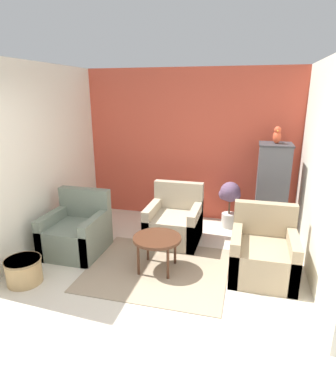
# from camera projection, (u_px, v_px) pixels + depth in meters

# --- Properties ---
(ground_plane) EXTENTS (20.00, 20.00, 0.00)m
(ground_plane) POSITION_uv_depth(u_px,v_px,m) (131.00, 320.00, 3.35)
(ground_plane) COLOR beige
(ground_plane) RESTS_ON ground
(wall_back_accent) EXTENTS (3.93, 0.06, 2.70)m
(wall_back_accent) POSITION_uv_depth(u_px,v_px,m) (189.00, 146.00, 5.82)
(wall_back_accent) COLOR #C64C38
(wall_back_accent) RESTS_ON ground_plane
(wall_left) EXTENTS (0.06, 3.08, 2.70)m
(wall_left) POSITION_uv_depth(u_px,v_px,m) (44.00, 157.00, 4.83)
(wall_left) COLOR silver
(wall_left) RESTS_ON ground_plane
(wall_right) EXTENTS (0.06, 3.08, 2.70)m
(wall_right) POSITION_uv_depth(u_px,v_px,m) (321.00, 172.00, 3.91)
(wall_right) COLOR silver
(wall_right) RESTS_ON ground_plane
(area_rug) EXTENTS (1.85, 1.57, 0.01)m
(area_rug) POSITION_uv_depth(u_px,v_px,m) (157.00, 269.00, 4.32)
(area_rug) COLOR gray
(area_rug) RESTS_ON ground_plane
(coffee_table) EXTENTS (0.63, 0.63, 0.48)m
(coffee_table) POSITION_uv_depth(u_px,v_px,m) (157.00, 240.00, 4.19)
(coffee_table) COLOR #472819
(coffee_table) RESTS_ON ground_plane
(armchair_left) EXTENTS (0.80, 0.82, 0.89)m
(armchair_left) POSITION_uv_depth(u_px,v_px,m) (77.00, 233.00, 4.74)
(armchair_left) COLOR slate
(armchair_left) RESTS_ON ground_plane
(armchair_right) EXTENTS (0.80, 0.82, 0.89)m
(armchair_right) POSITION_uv_depth(u_px,v_px,m) (263.00, 255.00, 4.11)
(armchair_right) COLOR #9E896B
(armchair_right) RESTS_ON ground_plane
(armchair_middle) EXTENTS (0.80, 0.82, 0.89)m
(armchair_middle) POSITION_uv_depth(u_px,v_px,m) (174.00, 223.00, 5.09)
(armchair_middle) COLOR tan
(armchair_middle) RESTS_ON ground_plane
(birdcage) EXTENTS (0.57, 0.57, 1.53)m
(birdcage) POSITION_uv_depth(u_px,v_px,m) (271.00, 192.00, 5.13)
(birdcage) COLOR #353539
(birdcage) RESTS_ON ground_plane
(parrot) EXTENTS (0.12, 0.22, 0.26)m
(parrot) POSITION_uv_depth(u_px,v_px,m) (277.00, 136.00, 4.87)
(parrot) COLOR #D14C2D
(parrot) RESTS_ON birdcage
(potted_plant) EXTENTS (0.38, 0.35, 0.82)m
(potted_plant) POSITION_uv_depth(u_px,v_px,m) (230.00, 199.00, 5.54)
(potted_plant) COLOR beige
(potted_plant) RESTS_ON ground_plane
(wicker_basket) EXTENTS (0.44, 0.44, 0.32)m
(wicker_basket) POSITION_uv_depth(u_px,v_px,m) (24.00, 270.00, 3.98)
(wicker_basket) COLOR tan
(wicker_basket) RESTS_ON ground_plane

